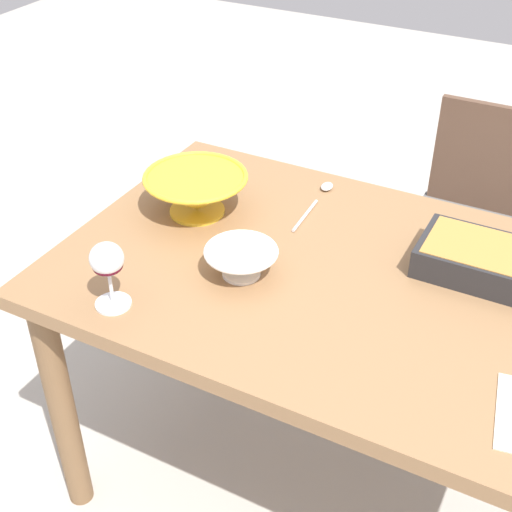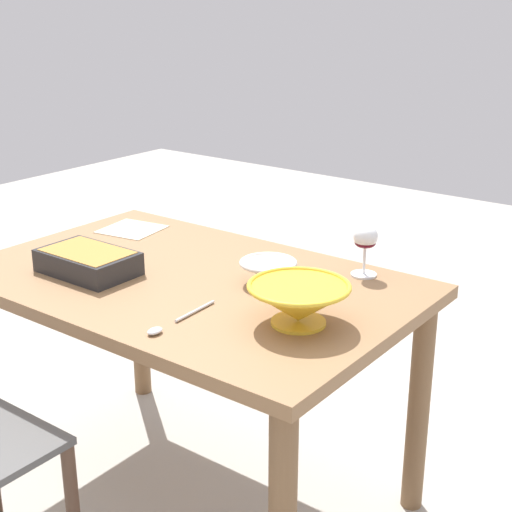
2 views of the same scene
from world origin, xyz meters
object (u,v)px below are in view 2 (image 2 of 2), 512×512
object	(u,v)px
small_bowl	(299,302)
serving_spoon	(169,324)
dining_table	(189,310)
napkin	(132,229)
mixing_bowl	(268,270)
casserole_dish	(88,261)
wine_glass	(365,241)

from	to	relation	value
small_bowl	serving_spoon	bearing A→B (deg)	39.81
dining_table	napkin	xyz separation A→B (m)	(0.47, -0.23, 0.10)
mixing_bowl	serving_spoon	size ratio (longest dim) A/B	0.65
casserole_dish	small_bowl	distance (m)	0.70
casserole_dish	napkin	distance (m)	0.43
casserole_dish	mixing_bowl	size ratio (longest dim) A/B	1.73
mixing_bowl	small_bowl	distance (m)	0.29
dining_table	serving_spoon	size ratio (longest dim) A/B	5.11
mixing_bowl	small_bowl	size ratio (longest dim) A/B	0.63
wine_glass	small_bowl	distance (m)	0.40
small_bowl	casserole_dish	bearing A→B (deg)	5.98
small_bowl	napkin	world-z (taller)	small_bowl
wine_glass	mixing_bowl	bearing A→B (deg)	49.52
dining_table	small_bowl	distance (m)	0.47
mixing_bowl	napkin	xyz separation A→B (m)	(0.68, -0.13, -0.04)
napkin	dining_table	bearing A→B (deg)	153.92
small_bowl	napkin	distance (m)	0.96
serving_spoon	wine_glass	bearing A→B (deg)	-109.07
dining_table	napkin	size ratio (longest dim) A/B	6.84
mixing_bowl	wine_glass	bearing A→B (deg)	-130.48
wine_glass	napkin	xyz separation A→B (m)	(0.87, 0.09, -0.10)
dining_table	wine_glass	size ratio (longest dim) A/B	8.49
mixing_bowl	napkin	bearing A→B (deg)	-10.47
dining_table	wine_glass	xyz separation A→B (m)	(-0.40, -0.32, 0.21)
serving_spoon	napkin	xyz separation A→B (m)	(0.66, -0.51, -0.01)
casserole_dish	mixing_bowl	world-z (taller)	casserole_dish
casserole_dish	serving_spoon	world-z (taller)	casserole_dish
serving_spoon	napkin	world-z (taller)	serving_spoon
wine_glass	napkin	world-z (taller)	wine_glass
wine_glass	casserole_dish	distance (m)	0.81
casserole_dish	serving_spoon	bearing A→B (deg)	163.62
wine_glass	small_bowl	xyz separation A→B (m)	(-0.04, 0.40, -0.05)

